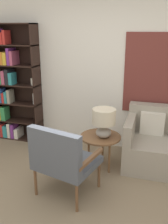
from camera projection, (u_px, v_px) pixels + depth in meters
The scene contains 6 objects.
ground_plane at pixel (57, 221), 2.70m from camera, with size 14.00×14.00×0.00m, color #847056.
wall_back at pixel (104, 69), 4.10m from camera, with size 6.40×0.08×2.70m.
bookshelf at pixel (9, 85), 4.49m from camera, with size 0.92×0.30×2.07m.
armchair at pixel (62, 157), 2.95m from camera, with size 0.81×0.77×0.93m.
side_table at pixel (101, 139), 3.59m from camera, with size 0.59×0.59×0.52m.
table_lamp at pixel (104, 120), 3.46m from camera, with size 0.33×0.33×0.42m.
Camera 1 is at (0.89, -2.02, 1.98)m, focal length 40.00 mm.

